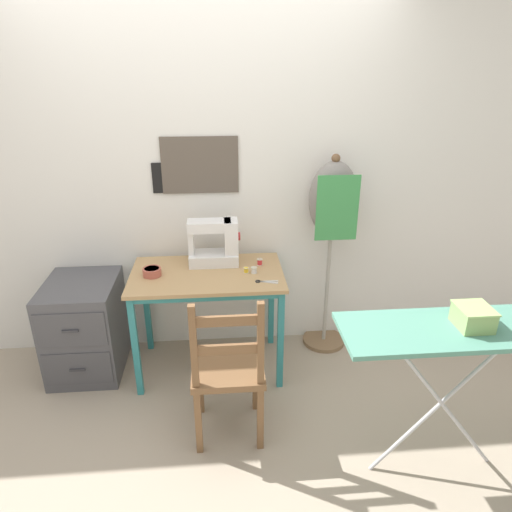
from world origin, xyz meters
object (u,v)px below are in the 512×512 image
at_px(wooden_chair, 228,370).
at_px(dress_form, 332,211).
at_px(thread_spool_far_edge, 260,262).
at_px(filing_cabinet, 86,327).
at_px(storage_box, 473,317).
at_px(sewing_machine, 217,244).
at_px(thread_spool_mid_table, 254,270).
at_px(ironing_board, 455,336).
at_px(fabric_bowl, 152,272).
at_px(scissors, 263,282).
at_px(thread_spool_near_machine, 246,270).

bearing_deg(wooden_chair, dress_form, 49.13).
distance_m(thread_spool_far_edge, filing_cabinet, 1.29).
relative_size(thread_spool_far_edge, storage_box, 0.26).
bearing_deg(sewing_machine, thread_spool_mid_table, -35.97).
relative_size(thread_spool_far_edge, ironing_board, 0.04).
xyz_separation_m(fabric_bowl, scissors, (0.71, -0.15, -0.03)).
bearing_deg(filing_cabinet, ironing_board, -27.11).
bearing_deg(sewing_machine, scissors, -47.26).
height_order(thread_spool_mid_table, storage_box, storage_box).
relative_size(dress_form, ironing_board, 1.33).
bearing_deg(scissors, dress_form, 37.36).
height_order(fabric_bowl, dress_form, dress_form).
bearing_deg(sewing_machine, ironing_board, -45.25).
height_order(scissors, filing_cabinet, scissors).
relative_size(thread_spool_far_edge, wooden_chair, 0.05).
bearing_deg(filing_cabinet, thread_spool_near_machine, -4.23).
bearing_deg(thread_spool_mid_table, filing_cabinet, 175.53).
bearing_deg(filing_cabinet, fabric_bowl, -8.55).
distance_m(filing_cabinet, storage_box, 2.43).
bearing_deg(filing_cabinet, thread_spool_mid_table, -4.47).
relative_size(fabric_bowl, filing_cabinet, 0.18).
relative_size(thread_spool_mid_table, filing_cabinet, 0.06).
xyz_separation_m(fabric_bowl, wooden_chair, (0.47, -0.64, -0.33)).
bearing_deg(wooden_chair, scissors, 63.29).
bearing_deg(fabric_bowl, ironing_board, -32.19).
xyz_separation_m(scissors, ironing_board, (0.83, -0.82, 0.08)).
relative_size(fabric_bowl, scissors, 0.81).
bearing_deg(ironing_board, storage_box, -0.86).
xyz_separation_m(sewing_machine, filing_cabinet, (-0.92, -0.08, -0.56)).
bearing_deg(thread_spool_near_machine, filing_cabinet, 175.77).
bearing_deg(thread_spool_far_edge, scissors, -90.34).
bearing_deg(scissors, wooden_chair, -116.71).
height_order(fabric_bowl, scissors, fabric_bowl).
distance_m(thread_spool_far_edge, storage_box, 1.42).
bearing_deg(thread_spool_mid_table, sewing_machine, 144.03).
height_order(thread_spool_near_machine, storage_box, storage_box).
height_order(thread_spool_far_edge, ironing_board, ironing_board).
bearing_deg(storage_box, scissors, 137.77).
distance_m(fabric_bowl, storage_box, 1.89).
distance_m(scissors, storage_box, 1.23).
xyz_separation_m(dress_form, storage_box, (0.38, -1.21, -0.15)).
bearing_deg(fabric_bowl, thread_spool_mid_table, -1.34).
distance_m(scissors, thread_spool_mid_table, 0.15).
bearing_deg(thread_spool_far_edge, sewing_machine, 170.40).
bearing_deg(thread_spool_far_edge, ironing_board, -52.47).
bearing_deg(thread_spool_near_machine, scissors, -55.89).
height_order(sewing_machine, thread_spool_near_machine, sewing_machine).
bearing_deg(thread_spool_far_edge, thread_spool_mid_table, -111.32).
relative_size(thread_spool_near_machine, thread_spool_mid_table, 0.86).
bearing_deg(ironing_board, thread_spool_near_machine, 133.99).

